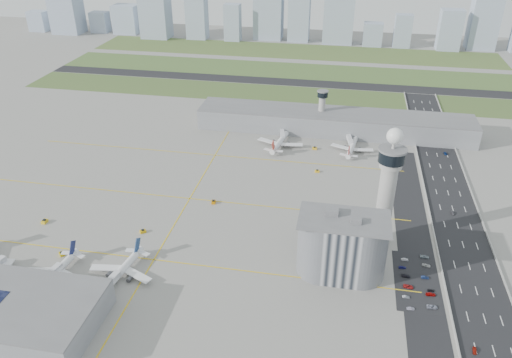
% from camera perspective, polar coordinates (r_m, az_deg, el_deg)
% --- Properties ---
extents(ground, '(1000.00, 1000.00, 0.00)m').
position_cam_1_polar(ground, '(271.50, -1.38, -6.31)').
color(ground, '#98958D').
extents(grass_strip_0, '(480.00, 50.00, 0.08)m').
position_cam_1_polar(grass_strip_0, '(473.06, 1.92, 9.71)').
color(grass_strip_0, '#395428').
rests_on(grass_strip_0, ground).
extents(grass_strip_1, '(480.00, 60.00, 0.08)m').
position_cam_1_polar(grass_strip_1, '(543.65, 3.19, 12.29)').
color(grass_strip_1, '#4B6630').
rests_on(grass_strip_1, ground).
extents(grass_strip_2, '(480.00, 70.00, 0.08)m').
position_cam_1_polar(grass_strip_2, '(620.08, 4.24, 14.38)').
color(grass_strip_2, '#465B2B').
rests_on(grass_strip_2, ground).
extents(runway, '(480.00, 22.00, 0.10)m').
position_cam_1_polar(runway, '(507.72, 2.59, 11.07)').
color(runway, black).
rests_on(runway, ground).
extents(highway, '(28.00, 500.00, 0.10)m').
position_cam_1_polar(highway, '(275.70, 22.98, -8.39)').
color(highway, black).
rests_on(highway, ground).
extents(barrier_left, '(0.60, 500.00, 1.20)m').
position_cam_1_polar(barrier_left, '(272.29, 20.12, -8.12)').
color(barrier_left, '#9E9E99').
rests_on(barrier_left, ground).
extents(barrier_right, '(0.60, 500.00, 1.20)m').
position_cam_1_polar(barrier_right, '(279.16, 25.82, -8.45)').
color(barrier_right, '#9E9E99').
rests_on(barrier_right, ground).
extents(landside_road, '(18.00, 260.00, 0.08)m').
position_cam_1_polar(landside_road, '(262.76, 17.99, -9.37)').
color(landside_road, black).
rests_on(landside_road, ground).
extents(parking_lot, '(20.00, 44.00, 0.10)m').
position_cam_1_polar(parking_lot, '(253.13, 17.78, -11.01)').
color(parking_lot, black).
rests_on(parking_lot, ground).
extents(taxiway_line_h_0, '(260.00, 0.60, 0.01)m').
position_cam_1_polar(taxiway_line_h_0, '(258.94, -11.59, -9.02)').
color(taxiway_line_h_0, yellow).
rests_on(taxiway_line_h_0, ground).
extents(taxiway_line_h_1, '(260.00, 0.60, 0.01)m').
position_cam_1_polar(taxiway_line_h_1, '(304.89, -7.59, -2.23)').
color(taxiway_line_h_1, yellow).
rests_on(taxiway_line_h_1, ground).
extents(taxiway_line_h_2, '(260.00, 0.60, 0.01)m').
position_cam_1_polar(taxiway_line_h_2, '(355.07, -4.70, 2.72)').
color(taxiway_line_h_2, yellow).
rests_on(taxiway_line_h_2, ground).
extents(taxiway_line_v, '(0.60, 260.00, 0.01)m').
position_cam_1_polar(taxiway_line_v, '(304.89, -7.59, -2.23)').
color(taxiway_line_v, yellow).
rests_on(taxiway_line_v, ground).
extents(control_tower, '(14.00, 14.00, 64.50)m').
position_cam_1_polar(control_tower, '(256.45, 14.85, -0.44)').
color(control_tower, '#ADAAA5').
rests_on(control_tower, ground).
extents(secondary_tower, '(8.60, 8.60, 31.90)m').
position_cam_1_polar(secondary_tower, '(391.76, 7.53, 8.17)').
color(secondary_tower, '#ADAAA5').
rests_on(secondary_tower, ground).
extents(admin_building, '(42.00, 24.00, 33.50)m').
position_cam_1_polar(admin_building, '(240.58, 9.78, -7.58)').
color(admin_building, '#B2B2B7').
rests_on(admin_building, ground).
extents(terminal_pier, '(210.00, 32.00, 15.80)m').
position_cam_1_polar(terminal_pier, '(393.59, 8.87, 6.46)').
color(terminal_pier, gray).
rests_on(terminal_pier, ground).
extents(near_terminal, '(84.00, 42.00, 13.00)m').
position_cam_1_polar(near_terminal, '(243.19, -27.21, -13.21)').
color(near_terminal, gray).
rests_on(near_terminal, ground).
extents(airplane_near_b, '(35.33, 40.39, 10.50)m').
position_cam_1_polar(airplane_near_b, '(257.27, -22.22, -9.71)').
color(airplane_near_b, white).
rests_on(airplane_near_b, ground).
extents(airplane_near_c, '(38.02, 42.93, 10.82)m').
position_cam_1_polar(airplane_near_c, '(248.46, -15.36, -9.85)').
color(airplane_near_c, white).
rests_on(airplane_near_c, ground).
extents(airplane_far_a, '(40.25, 45.38, 11.40)m').
position_cam_1_polar(airplane_far_a, '(366.95, 2.81, 4.69)').
color(airplane_far_a, white).
rests_on(airplane_far_a, ground).
extents(airplane_far_b, '(35.64, 40.26, 10.16)m').
position_cam_1_polar(airplane_far_b, '(365.47, 10.97, 3.95)').
color(airplane_far_b, white).
rests_on(airplane_far_b, ground).
extents(jet_bridge_near_1, '(5.39, 14.31, 5.70)m').
position_cam_1_polar(jet_bridge_near_1, '(254.87, -23.41, -11.10)').
color(jet_bridge_near_1, silver).
rests_on(jet_bridge_near_1, ground).
extents(jet_bridge_near_2, '(5.39, 14.31, 5.70)m').
position_cam_1_polar(jet_bridge_near_2, '(240.90, -17.29, -12.42)').
color(jet_bridge_near_2, silver).
rests_on(jet_bridge_near_2, ground).
extents(jet_bridge_far_0, '(5.39, 14.31, 5.70)m').
position_cam_1_polar(jet_bridge_far_0, '(383.49, 3.00, 5.34)').
color(jet_bridge_far_0, silver).
rests_on(jet_bridge_far_0, ground).
extents(jet_bridge_far_1, '(5.39, 14.31, 5.70)m').
position_cam_1_polar(jet_bridge_far_1, '(380.82, 10.49, 4.69)').
color(jet_bridge_far_1, silver).
rests_on(jet_bridge_far_1, ground).
extents(tug_0, '(2.67, 3.77, 2.13)m').
position_cam_1_polar(tug_0, '(303.87, -23.02, -4.45)').
color(tug_0, gold).
rests_on(tug_0, ground).
extents(tug_1, '(3.82, 3.81, 1.86)m').
position_cam_1_polar(tug_1, '(274.68, -21.32, -7.94)').
color(tug_1, '#DBB704').
rests_on(tug_1, ground).
extents(tug_2, '(3.85, 3.69, 1.85)m').
position_cam_1_polar(tug_2, '(279.06, -12.81, -5.82)').
color(tug_2, gold).
rests_on(tug_2, ground).
extents(tug_3, '(2.75, 3.63, 1.93)m').
position_cam_1_polar(tug_3, '(298.42, -4.88, -2.60)').
color(tug_3, '#CC7903').
rests_on(tug_3, ground).
extents(tug_4, '(3.31, 2.61, 1.71)m').
position_cam_1_polar(tug_4, '(333.69, 7.01, 0.93)').
color(tug_4, yellow).
rests_on(tug_4, ground).
extents(tug_5, '(3.42, 2.37, 1.98)m').
position_cam_1_polar(tug_5, '(364.73, 6.72, 3.54)').
color(tug_5, gold).
rests_on(tug_5, ground).
extents(car_lot_0, '(3.67, 1.90, 1.19)m').
position_cam_1_polar(car_lot_0, '(237.11, 17.25, -13.93)').
color(car_lot_0, silver).
rests_on(car_lot_0, ground).
extents(car_lot_1, '(3.39, 1.43, 1.09)m').
position_cam_1_polar(car_lot_1, '(242.28, 16.76, -12.77)').
color(car_lot_1, gray).
rests_on(car_lot_1, ground).
extents(car_lot_2, '(4.92, 2.78, 1.30)m').
position_cam_1_polar(car_lot_2, '(247.88, 17.01, -11.67)').
color(car_lot_2, '#AC1D1D').
rests_on(car_lot_2, ground).
extents(car_lot_3, '(4.34, 2.02, 1.23)m').
position_cam_1_polar(car_lot_3, '(253.66, 16.76, -10.55)').
color(car_lot_3, black).
rests_on(car_lot_3, ground).
extents(car_lot_4, '(3.69, 1.76, 1.22)m').
position_cam_1_polar(car_lot_4, '(258.36, 16.38, -9.66)').
color(car_lot_4, navy).
rests_on(car_lot_4, ground).
extents(car_lot_5, '(3.63, 1.56, 1.16)m').
position_cam_1_polar(car_lot_5, '(263.78, 16.64, -8.80)').
color(car_lot_5, '#BCBBC4').
rests_on(car_lot_5, ground).
extents(car_lot_6, '(4.87, 2.50, 1.32)m').
position_cam_1_polar(car_lot_6, '(240.68, 19.48, -13.60)').
color(car_lot_6, '#979BB1').
rests_on(car_lot_6, ground).
extents(car_lot_7, '(4.63, 2.28, 1.29)m').
position_cam_1_polar(car_lot_7, '(246.86, 19.34, -12.33)').
color(car_lot_7, '#9D0907').
rests_on(car_lot_7, ground).
extents(car_lot_8, '(3.35, 1.75, 1.09)m').
position_cam_1_polar(car_lot_8, '(249.09, 19.35, -11.93)').
color(car_lot_8, black).
rests_on(car_lot_8, ground).
extents(car_lot_9, '(3.75, 1.37, 1.23)m').
position_cam_1_polar(car_lot_9, '(255.51, 18.75, -10.60)').
color(car_lot_9, '#14224A').
rests_on(car_lot_9, ground).
extents(car_lot_10, '(4.38, 2.58, 1.14)m').
position_cam_1_polar(car_lot_10, '(263.23, 18.89, -9.32)').
color(car_lot_10, silver).
rests_on(car_lot_10, ground).
extents(car_lot_11, '(4.55, 1.89, 1.31)m').
position_cam_1_polar(car_lot_11, '(268.44, 18.71, -8.42)').
color(car_lot_11, gray).
rests_on(car_lot_11, ground).
extents(car_hw_0, '(2.06, 4.01, 1.30)m').
position_cam_1_polar(car_hw_0, '(228.01, 23.72, -17.50)').
color(car_hw_0, maroon).
rests_on(car_hw_0, ground).
extents(car_hw_1, '(1.55, 3.66, 1.18)m').
position_cam_1_polar(car_hw_1, '(309.05, 21.55, -3.64)').
color(car_hw_1, '#2A282D').
rests_on(car_hw_1, ground).
extents(car_hw_2, '(2.29, 4.43, 1.19)m').
position_cam_1_polar(car_hw_2, '(379.80, 20.84, 2.74)').
color(car_hw_2, navy).
rests_on(car_hw_2, ground).
extents(car_hw_4, '(1.97, 3.65, 1.18)m').
position_cam_1_polar(car_hw_4, '(428.77, 18.10, 6.21)').
color(car_hw_4, '#B1B1B1').
rests_on(car_hw_4, ground).
extents(skyline_bldg_0, '(24.05, 19.24, 26.50)m').
position_cam_1_polar(skyline_bldg_0, '(779.87, -23.57, 16.23)').
color(skyline_bldg_0, '#9EADC1').
rests_on(skyline_bldg_0, ground).
extents(skyline_bldg_1, '(37.63, 30.10, 65.60)m').
position_cam_1_polar(skyline_bldg_1, '(748.54, -20.91, 17.80)').
color(skyline_bldg_1, '#9EADC1').
rests_on(skyline_bldg_1, ground).
extents(skyline_bldg_2, '(22.81, 18.25, 26.79)m').
position_cam_1_polar(skyline_bldg_2, '(743.59, -17.39, 16.75)').
color(skyline_bldg_2, '#9EADC1').
rests_on(skyline_bldg_2, ground).
extents(skyline_bldg_3, '(32.30, 25.84, 36.93)m').
position_cam_1_polar(skyline_bldg_3, '(726.86, -14.57, 17.27)').
color(skyline_bldg_3, '#9EADC1').
rests_on(skyline_bldg_3, ground).
extents(skyline_bldg_4, '(35.81, 28.65, 60.36)m').
position_cam_1_polar(skyline_bldg_4, '(691.38, -11.43, 18.02)').
color(skyline_bldg_4, '#9EADC1').
rests_on(skyline_bldg_4, ground).
extents(skyline_bldg_5, '(25.49, 20.39, 66.89)m').
position_cam_1_polar(skyline_bldg_5, '(677.06, -6.80, 18.42)').
color(skyline_bldg_5, '#9EADC1').
rests_on(skyline_bldg_5, ground).
extents(skyline_bldg_6, '(20.04, 16.03, 45.20)m').
position_cam_1_polar(skyline_bldg_6, '(665.21, -2.69, 17.44)').
color(skyline_bldg_6, '#9EADC1').
rests_on(skyline_bldg_6, ground).
extents(skyline_bldg_7, '(35.76, 28.61, 61.22)m').
position_cam_1_polar(skyline_bldg_7, '(673.59, 1.45, 18.30)').
color(skyline_bldg_7, '#9EADC1').
rests_on(skyline_bldg_7, ground).
extents(skyline_bldg_8, '(26.33, 21.06, 83.39)m').
position_cam_1_polar(skyline_bldg_8, '(661.17, 5.01, 18.98)').
color(skyline_bldg_8, '#9EADC1').
rests_on(skyline_bldg_8, ground).
extents(skyline_bldg_9, '(36.96, 29.57, 62.11)m').
position_cam_1_polar(skyline_bldg_9, '(660.71, 9.47, 17.77)').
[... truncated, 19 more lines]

